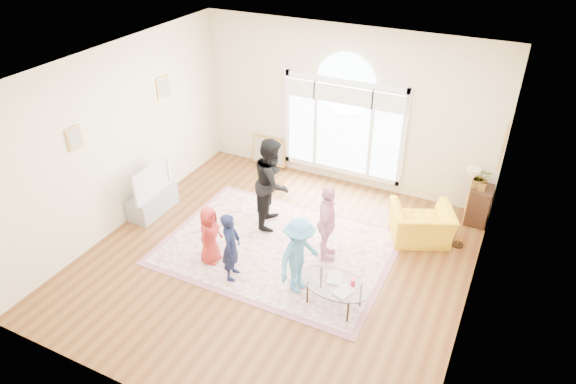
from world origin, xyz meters
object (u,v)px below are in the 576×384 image
at_px(tv_console, 153,202).
at_px(television, 149,179).
at_px(area_rug, 277,248).
at_px(armchair, 421,225).
at_px(coffee_table, 335,284).

height_order(tv_console, television, television).
relative_size(area_rug, tv_console, 3.60).
bearing_deg(tv_console, armchair, 15.44).
bearing_deg(tv_console, television, -0.00).
bearing_deg(armchair, television, -9.27).
bearing_deg(armchair, coffee_table, 46.02).
bearing_deg(television, tv_console, 180.00).
bearing_deg(armchair, area_rug, 6.95).
bearing_deg(tv_console, area_rug, 0.14).
xyz_separation_m(television, armchair, (4.74, 1.31, -0.40)).
relative_size(area_rug, armchair, 3.60).
xyz_separation_m(tv_console, armchair, (4.75, 1.31, 0.11)).
xyz_separation_m(tv_console, coffee_table, (4.00, -0.84, 0.19)).
xyz_separation_m(area_rug, tv_console, (-2.63, -0.01, 0.20)).
relative_size(tv_console, coffee_table, 0.87).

